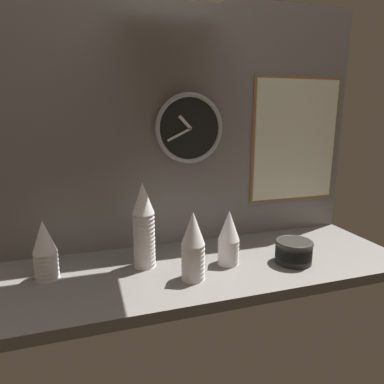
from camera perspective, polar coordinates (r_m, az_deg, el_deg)
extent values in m
cube|color=slate|center=(1.40, 2.50, -12.43)|extent=(1.60, 0.56, 0.04)
cube|color=slate|center=(1.51, -0.78, 10.97)|extent=(1.60, 0.03, 1.05)
cone|color=white|center=(1.35, -23.13, -10.77)|extent=(0.08, 0.08, 0.12)
cone|color=white|center=(1.34, -23.19, -10.13)|extent=(0.08, 0.08, 0.12)
cone|color=white|center=(1.34, -23.25, -9.49)|extent=(0.08, 0.08, 0.12)
cone|color=white|center=(1.33, -23.32, -8.84)|extent=(0.08, 0.08, 0.12)
cone|color=white|center=(1.32, -23.38, -8.18)|extent=(0.08, 0.08, 0.12)
cone|color=white|center=(1.32, -23.45, -7.52)|extent=(0.08, 0.08, 0.12)
cone|color=white|center=(1.31, -23.51, -6.86)|extent=(0.08, 0.08, 0.12)
cone|color=white|center=(1.36, 6.09, -9.45)|extent=(0.08, 0.08, 0.12)
cone|color=white|center=(1.36, 6.11, -8.81)|extent=(0.08, 0.08, 0.12)
cone|color=white|center=(1.35, 6.12, -8.17)|extent=(0.08, 0.08, 0.12)
cone|color=white|center=(1.35, 6.14, -7.52)|extent=(0.08, 0.08, 0.12)
cone|color=white|center=(1.34, 6.16, -6.87)|extent=(0.08, 0.08, 0.12)
cone|color=white|center=(1.34, 6.18, -6.22)|extent=(0.08, 0.08, 0.12)
cone|color=white|center=(1.33, 6.19, -5.55)|extent=(0.08, 0.08, 0.12)
cone|color=white|center=(1.24, 0.18, -11.77)|extent=(0.08, 0.08, 0.12)
cone|color=white|center=(1.23, 0.18, -11.08)|extent=(0.08, 0.08, 0.12)
cone|color=white|center=(1.23, 0.18, -10.39)|extent=(0.08, 0.08, 0.12)
cone|color=white|center=(1.22, 0.18, -9.69)|extent=(0.08, 0.08, 0.12)
cone|color=white|center=(1.21, 0.18, -8.98)|extent=(0.08, 0.08, 0.12)
cone|color=white|center=(1.21, 0.18, -8.26)|extent=(0.08, 0.08, 0.12)
cone|color=white|center=(1.20, 0.18, -7.54)|extent=(0.08, 0.08, 0.12)
cone|color=white|center=(1.20, 0.18, -6.81)|extent=(0.08, 0.08, 0.12)
cone|color=white|center=(1.19, 0.18, -6.07)|extent=(0.08, 0.08, 0.12)
cone|color=white|center=(1.35, -7.91, -9.77)|extent=(0.08, 0.08, 0.12)
cone|color=white|center=(1.34, -7.93, -9.13)|extent=(0.08, 0.08, 0.12)
cone|color=white|center=(1.34, -7.96, -8.49)|extent=(0.08, 0.08, 0.12)
cone|color=white|center=(1.33, -7.98, -7.84)|extent=(0.08, 0.08, 0.12)
cone|color=white|center=(1.33, -8.00, -7.18)|extent=(0.08, 0.08, 0.12)
cone|color=white|center=(1.32, -8.02, -6.51)|extent=(0.08, 0.08, 0.12)
cone|color=white|center=(1.31, -8.05, -5.84)|extent=(0.08, 0.08, 0.12)
cone|color=white|center=(1.31, -8.07, -5.17)|extent=(0.08, 0.08, 0.12)
cone|color=white|center=(1.30, -8.09, -4.49)|extent=(0.08, 0.08, 0.12)
cone|color=white|center=(1.30, -8.11, -3.81)|extent=(0.08, 0.08, 0.12)
cone|color=white|center=(1.30, -8.14, -3.12)|extent=(0.08, 0.08, 0.12)
cone|color=white|center=(1.29, -8.16, -2.42)|extent=(0.08, 0.08, 0.12)
cone|color=white|center=(1.29, -8.18, -1.72)|extent=(0.08, 0.08, 0.12)
cone|color=white|center=(1.28, -8.21, -1.02)|extent=(0.08, 0.08, 0.12)
cylinder|color=black|center=(1.44, 16.52, -10.32)|extent=(0.14, 0.14, 0.04)
cylinder|color=black|center=(1.43, 16.58, -9.51)|extent=(0.14, 0.14, 0.04)
cylinder|color=black|center=(1.42, 16.64, -8.68)|extent=(0.14, 0.14, 0.04)
torus|color=#302D2A|center=(1.42, 16.68, -8.09)|extent=(0.15, 0.15, 0.02)
cylinder|color=black|center=(1.49, -0.34, 10.54)|extent=(0.29, 0.02, 0.29)
torus|color=#B2B2B7|center=(1.48, -0.25, 10.53)|extent=(0.30, 0.02, 0.30)
cube|color=white|center=(1.47, -1.15, 11.53)|extent=(0.06, 0.01, 0.06)
cube|color=white|center=(1.46, -2.14, 9.54)|extent=(0.11, 0.01, 0.06)
cylinder|color=white|center=(1.48, -0.19, 10.52)|extent=(0.01, 0.01, 0.01)
cube|color=olive|center=(1.73, 16.79, 8.23)|extent=(0.46, 0.01, 0.59)
cube|color=#EFEACC|center=(1.73, 16.87, 8.21)|extent=(0.44, 0.01, 0.56)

